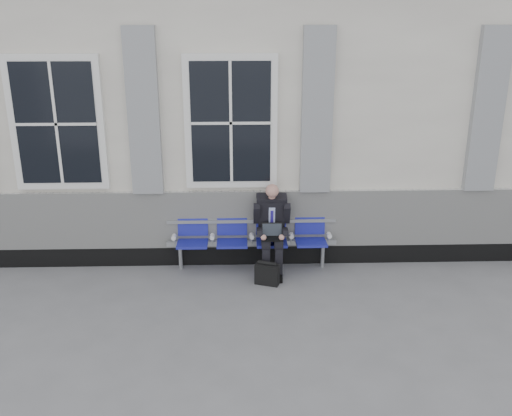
{
  "coord_description": "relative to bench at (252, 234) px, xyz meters",
  "views": [
    {
      "loc": [
        0.46,
        -6.77,
        3.8
      ],
      "look_at": [
        0.7,
        0.9,
        1.12
      ],
      "focal_mm": 40.0,
      "sensor_mm": 36.0,
      "label": 1
    }
  ],
  "objects": [
    {
      "name": "station_building",
      "position": [
        -0.66,
        2.15,
        1.67
      ],
      "size": [
        14.4,
        4.4,
        4.49
      ],
      "color": "silver",
      "rests_on": "ground"
    },
    {
      "name": "briefcase",
      "position": [
        0.21,
        -0.59,
        -0.39
      ],
      "size": [
        0.38,
        0.26,
        0.36
      ],
      "color": "black",
      "rests_on": "ground"
    },
    {
      "name": "ground",
      "position": [
        -0.65,
        -1.32,
        -0.55
      ],
      "size": [
        70.0,
        70.0,
        0.0
      ],
      "primitive_type": "plane",
      "color": "slate",
      "rests_on": "ground"
    },
    {
      "name": "businessman",
      "position": [
        0.3,
        -0.13,
        0.2
      ],
      "size": [
        0.55,
        0.74,
        1.39
      ],
      "color": "black",
      "rests_on": "ground"
    },
    {
      "name": "bench",
      "position": [
        0.0,
        0.0,
        0.0
      ],
      "size": [
        2.6,
        0.47,
        0.91
      ],
      "color": "#9EA0A3",
      "rests_on": "ground"
    }
  ]
}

